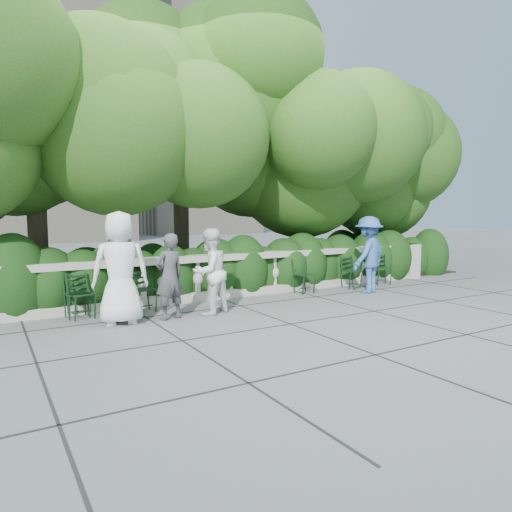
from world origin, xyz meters
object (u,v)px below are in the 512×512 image
chair_f (355,289)px  person_older_blue (369,255)px  chair_a (80,319)px  person_casual_man (210,272)px  chair_e (384,285)px  chair_b (85,320)px  person_businessman (120,268)px  chair_d (308,294)px  chair_c (148,313)px  person_woman_grey (169,277)px

chair_f → person_older_blue: (-0.09, -0.54, 0.92)m
chair_a → person_casual_man: size_ratio=0.51×
person_older_blue → chair_e: bearing=-171.7°
chair_b → person_casual_man: bearing=-29.2°
person_older_blue → person_businessman: bearing=-17.4°
person_businessman → person_older_blue: size_ratio=1.06×
person_businessman → person_casual_man: size_ratio=1.20×
chair_d → person_businessman: (-4.55, -0.63, 0.98)m
chair_c → person_businessman: (-0.64, -0.56, 0.98)m
chair_c → person_businessman: 1.30m
chair_d → person_businessman: size_ratio=0.43×
person_woman_grey → chair_f: bearing=174.4°
person_older_blue → chair_f: bearing=-117.4°
chair_d → person_woman_grey: (-3.70, -0.73, 0.78)m
chair_e → person_woman_grey: (-6.23, -0.73, 0.78)m
chair_f → person_casual_man: 4.48m
chair_a → chair_c: same height
chair_c → person_casual_man: person_casual_man is taller
chair_a → person_businessman: 1.35m
person_businessman → chair_f: bearing=-162.1°
chair_b → chair_e: bearing=-10.9°
person_older_blue → chair_d: bearing=-40.4°
chair_a → chair_b: same height
person_businessman → person_woman_grey: 0.88m
chair_a → chair_e: same height
person_woman_grey → chair_b: bearing=-41.7°
chair_c → chair_a: bearing=162.4°
person_older_blue → person_casual_man: bearing=-16.0°
chair_b → person_older_blue: bearing=-16.0°
chair_e → chair_a: bearing=-160.0°
person_casual_man → person_businessman: bearing=-23.8°
chair_d → person_woman_grey: bearing=-174.9°
chair_b → person_casual_man: size_ratio=0.51×
chair_f → person_older_blue: person_older_blue is taller
chair_a → chair_d: same height
chair_d → person_businessman: 4.69m
chair_c → person_casual_man: bearing=-42.3°
chair_d → person_casual_man: size_ratio=0.51×
chair_e → person_businessman: bearing=-154.1°
chair_f → person_businessman: size_ratio=0.43×
person_casual_man → person_older_blue: bearing=161.4°
chair_b → chair_d: 5.04m
chair_a → chair_f: 6.57m
chair_c → person_casual_man: 1.46m
chair_b → person_businessman: person_businessman is taller
person_woman_grey → person_casual_man: size_ratio=0.96×
chair_b → chair_e: 7.57m
chair_b → chair_c: size_ratio=1.00×
chair_d → chair_f: bearing=-6.9°
chair_f → chair_c: bearing=-176.0°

